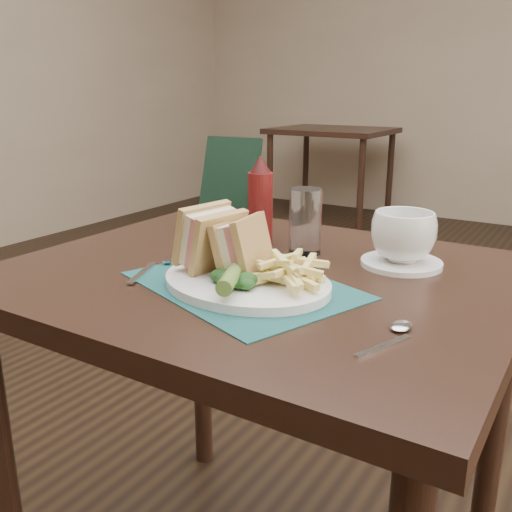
{
  "coord_description": "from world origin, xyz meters",
  "views": [
    {
      "loc": [
        0.52,
        -1.35,
        1.07
      ],
      "look_at": [
        0.03,
        -0.57,
        0.8
      ],
      "focal_mm": 40.0,
      "sensor_mm": 36.0,
      "label": 1
    }
  ],
  "objects": [
    {
      "name": "coffee_cup",
      "position": [
        0.21,
        -0.34,
        0.81
      ],
      "size": [
        0.16,
        0.16,
        0.09
      ],
      "primitive_type": "imported",
      "rotation": [
        0.0,
        0.0,
        0.63
      ],
      "color": "white",
      "rests_on": "saucer"
    },
    {
      "name": "check_presenter",
      "position": [
        -0.21,
        -0.3,
        0.86
      ],
      "size": [
        0.14,
        0.1,
        0.21
      ],
      "primitive_type": "cube",
      "rotation": [
        -0.31,
        0.0,
        0.14
      ],
      "color": "black",
      "rests_on": "table_main"
    },
    {
      "name": "kale_garnish",
      "position": [
        0.04,
        -0.64,
        0.78
      ],
      "size": [
        0.11,
        0.08,
        0.03
      ],
      "primitive_type": null,
      "color": "#133413",
      "rests_on": "plate"
    },
    {
      "name": "floor",
      "position": [
        0.0,
        0.0,
        0.0
      ],
      "size": [
        7.0,
        7.0,
        0.0
      ],
      "primitive_type": "plane",
      "color": "black",
      "rests_on": "ground"
    },
    {
      "name": "plate",
      "position": [
        0.03,
        -0.6,
        0.76
      ],
      "size": [
        0.34,
        0.29,
        0.01
      ],
      "primitive_type": null,
      "rotation": [
        0.0,
        0.0,
        -0.17
      ],
      "color": "white",
      "rests_on": "placemat"
    },
    {
      "name": "sandwich_half_a",
      "position": [
        -0.07,
        -0.58,
        0.82
      ],
      "size": [
        0.1,
        0.12,
        0.11
      ],
      "primitive_type": null,
      "rotation": [
        0.0,
        0.24,
        -0.17
      ],
      "color": "tan",
      "rests_on": "plate"
    },
    {
      "name": "table_bg_left",
      "position": [
        -1.43,
        2.91,
        0.38
      ],
      "size": [
        0.9,
        0.75,
        0.75
      ],
      "primitive_type": null,
      "color": "black",
      "rests_on": "ground"
    },
    {
      "name": "fries_pile",
      "position": [
        0.1,
        -0.57,
        0.79
      ],
      "size": [
        0.18,
        0.2,
        0.05
      ],
      "primitive_type": null,
      "color": "#F2DD79",
      "rests_on": "plate"
    },
    {
      "name": "drinking_glass",
      "position": [
        0.02,
        -0.36,
        0.81
      ],
      "size": [
        0.08,
        0.08,
        0.13
      ],
      "primitive_type": "cylinder",
      "rotation": [
        0.0,
        0.0,
        -0.27
      ],
      "color": "white",
      "rests_on": "table_main"
    },
    {
      "name": "spoon",
      "position": [
        0.31,
        -0.67,
        0.76
      ],
      "size": [
        0.09,
        0.15,
        0.01
      ],
      "primitive_type": null,
      "rotation": [
        0.0,
        0.0,
        -0.37
      ],
      "color": "silver",
      "rests_on": "table_main"
    },
    {
      "name": "sandwich_half_b",
      "position": [
        -0.01,
        -0.58,
        0.82
      ],
      "size": [
        0.08,
        0.11,
        0.1
      ],
      "primitive_type": null,
      "rotation": [
        0.0,
        -0.24,
        0.08
      ],
      "color": "tan",
      "rests_on": "plate"
    },
    {
      "name": "table_main",
      "position": [
        0.0,
        -0.5,
        0.38
      ],
      "size": [
        0.9,
        0.75,
        0.75
      ],
      "primitive_type": null,
      "color": "black",
      "rests_on": "ground"
    },
    {
      "name": "ketchup_bottle",
      "position": [
        -0.1,
        -0.34,
        0.84
      ],
      "size": [
        0.06,
        0.06,
        0.19
      ],
      "primitive_type": null,
      "rotation": [
        0.0,
        0.0,
        -0.26
      ],
      "color": "#5E1110",
      "rests_on": "table_main"
    },
    {
      "name": "pickle_spear",
      "position": [
        0.05,
        -0.66,
        0.79
      ],
      "size": [
        0.07,
        0.12,
        0.03
      ],
      "primitive_type": "cylinder",
      "rotation": [
        1.54,
        0.0,
        0.42
      ],
      "color": "#53772D",
      "rests_on": "plate"
    },
    {
      "name": "saucer",
      "position": [
        0.21,
        -0.34,
        0.76
      ],
      "size": [
        0.19,
        0.19,
        0.01
      ],
      "primitive_type": "cylinder",
      "rotation": [
        0.0,
        0.0,
        0.31
      ],
      "color": "white",
      "rests_on": "table_main"
    },
    {
      "name": "placemat",
      "position": [
        0.02,
        -0.59,
        0.75
      ],
      "size": [
        0.44,
        0.38,
        0.0
      ],
      "primitive_type": "cube",
      "rotation": [
        0.0,
        0.0,
        -0.35
      ],
      "color": "#174A49",
      "rests_on": "table_main"
    },
    {
      "name": "fork",
      "position": [
        -0.16,
        -0.61,
        0.76
      ],
      "size": [
        0.09,
        0.17,
        0.01
      ],
      "primitive_type": null,
      "rotation": [
        0.0,
        0.0,
        0.38
      ],
      "color": "silver",
      "rests_on": "placemat"
    }
  ]
}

